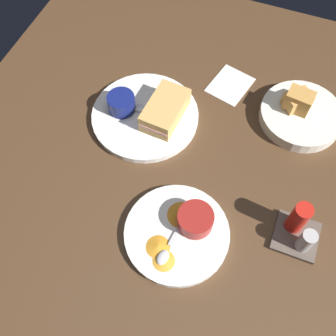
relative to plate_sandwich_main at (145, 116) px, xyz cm
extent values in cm
cube|color=#4C331E|center=(3.74, 11.69, -2.30)|extent=(110.00, 110.00, 3.00)
cylinder|color=white|center=(0.00, 0.00, 0.00)|extent=(25.88, 25.88, 1.60)
cube|color=tan|center=(-1.17, 4.78, 3.20)|extent=(13.53, 8.54, 4.80)
cube|color=#DB938E|center=(-1.17, 4.78, 3.20)|extent=(13.74, 7.95, 0.80)
cylinder|color=navy|center=(0.48, -5.80, 2.92)|extent=(6.61, 6.61, 4.23)
cylinder|color=black|center=(0.48, -5.80, 4.63)|extent=(5.42, 5.42, 0.60)
cube|color=silver|center=(-2.48, 3.28, 1.05)|extent=(2.47, 5.48, 0.40)
ellipsoid|color=silver|center=(-0.77, -1.95, 1.20)|extent=(3.08, 3.72, 0.80)
cylinder|color=white|center=(25.29, 17.72, 0.00)|extent=(21.75, 21.75, 1.60)
cylinder|color=maroon|center=(22.03, 20.44, 2.67)|extent=(7.45, 7.45, 3.75)
cylinder|color=olive|center=(22.03, 20.44, 4.15)|extent=(6.11, 6.11, 0.60)
cube|color=silver|center=(25.80, 17.66, 1.05)|extent=(5.56, 1.46, 0.40)
ellipsoid|color=silver|center=(31.26, 16.99, 1.20)|extent=(3.44, 2.57, 0.80)
cone|color=orange|center=(21.40, 17.25, 1.10)|extent=(8.43, 8.43, 0.60)
cone|color=orange|center=(29.54, 15.23, 1.10)|extent=(6.94, 6.94, 0.60)
cone|color=gold|center=(31.71, 17.32, 1.10)|extent=(6.06, 6.06, 0.60)
cylinder|color=silver|center=(-13.19, 35.17, 0.70)|extent=(19.65, 19.65, 3.00)
cube|color=#C68C42|center=(-13.89, 33.38, 4.71)|extent=(5.15, 6.53, 5.03)
cube|color=tan|center=(-14.50, 33.07, 4.06)|extent=(7.35, 7.36, 3.73)
cube|color=brown|center=(16.80, 40.75, -0.30)|extent=(9.00, 9.00, 1.00)
cylinder|color=red|center=(15.00, 39.55, 4.45)|extent=(3.60, 3.60, 8.50)
cylinder|color=#B2B2B2|center=(18.60, 42.15, 3.20)|extent=(3.00, 3.00, 6.00)
cube|color=white|center=(-17.46, 16.35, -0.60)|extent=(12.83, 11.37, 0.40)
camera|label=1|loc=(51.45, 25.91, 77.18)|focal=41.96mm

